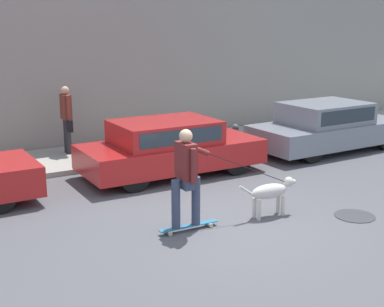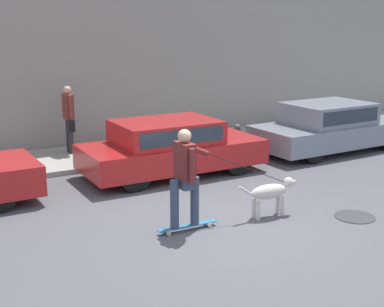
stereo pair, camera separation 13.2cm
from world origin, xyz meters
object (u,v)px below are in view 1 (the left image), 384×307
object	(u,v)px
parked_car_2	(328,127)
dog	(271,192)
skateboarder	(187,174)
fire_hydrant	(235,139)
pedestrian_with_bag	(67,116)
parked_car_1	(170,148)

from	to	relation	value
parked_car_2	dog	bearing A→B (deg)	-145.48
dog	skateboarder	bearing A→B (deg)	178.54
dog	parked_car_2	bearing A→B (deg)	39.64
parked_car_2	fire_hydrant	distance (m)	2.56
dog	pedestrian_with_bag	xyz separation A→B (m)	(-1.80, 5.93, 0.61)
parked_car_2	skateboarder	xyz separation A→B (m)	(-6.08, -3.11, 0.35)
skateboarder	parked_car_2	bearing A→B (deg)	28.08
parked_car_2	dog	world-z (taller)	parked_car_2
skateboarder	fire_hydrant	bearing A→B (deg)	48.03
dog	skateboarder	size ratio (longest dim) A/B	0.47
dog	pedestrian_with_bag	world-z (taller)	pedestrian_with_bag
parked_car_1	pedestrian_with_bag	size ratio (longest dim) A/B	2.40
skateboarder	parked_car_1	bearing A→B (deg)	68.01
dog	fire_hydrant	bearing A→B (deg)	66.95
parked_car_1	dog	xyz separation A→B (m)	(0.30, -3.26, -0.17)
parked_car_1	parked_car_2	bearing A→B (deg)	-0.19
pedestrian_with_bag	fire_hydrant	distance (m)	4.31
parked_car_2	pedestrian_with_bag	size ratio (longest dim) A/B	2.61
parked_car_1	skateboarder	xyz separation A→B (m)	(-1.32, -3.11, 0.35)
parked_car_2	fire_hydrant	xyz separation A→B (m)	(-2.42, 0.82, -0.20)
skateboarder	pedestrian_with_bag	world-z (taller)	pedestrian_with_bag
dog	fire_hydrant	size ratio (longest dim) A/B	1.44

